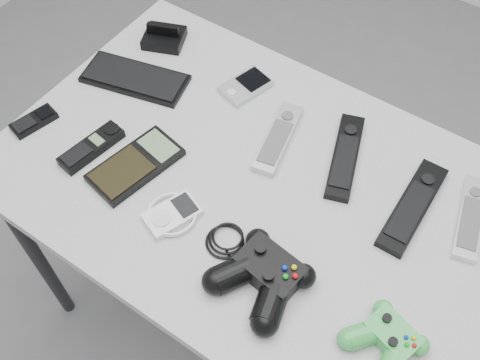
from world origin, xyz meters
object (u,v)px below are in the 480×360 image
Objects in this scene: controller_black at (264,274)px; mobile_phone at (34,121)px; remote_silver_b at (470,217)px; calculator at (135,165)px; cordless_handset at (91,147)px; controller_green at (387,339)px; mp3_player at (172,214)px; desk at (259,200)px; pda_keyboard at (135,78)px; remote_silver_a at (278,138)px; pda at (246,86)px; remote_black_a at (345,156)px; remote_black_b at (413,206)px.

mobile_phone is at bearing -175.51° from controller_black.
remote_silver_b is at bearing 32.63° from mobile_phone.
cordless_handset is at bearing -159.30° from calculator.
remote_silver_b is at bearing 100.91° from controller_green.
controller_green is (0.45, 0.01, 0.01)m from mp3_player.
desk is at bearing 36.39° from calculator.
pda_keyboard is 0.37m from remote_silver_a.
cordless_handset is at bearing -100.92° from pda.
calculator is 0.69× the size of controller_black.
remote_silver_b is at bearing 54.23° from mp3_player.
controller_black reaches higher than controller_green.
pda_keyboard is 0.57m from controller_black.
remote_silver_a is 1.85× the size of mp3_player.
mobile_phone is at bearing -165.47° from cordless_handset.
controller_green reaches higher than remote_black_a.
pda is 0.77× the size of cordless_handset.
remote_black_a is at bearing 48.08° from calculator.
calculator is (-0.61, -0.26, -0.00)m from remote_silver_b.
pda is 0.32m from calculator.
desk is at bearing -88.11° from remote_silver_a.
mp3_player is at bearing 11.16° from mobile_phone.
remote_black_a reaches higher than calculator.
remote_black_b is at bearing -11.00° from pda_keyboard.
cordless_handset is 1.39× the size of mp3_player.
cordless_handset reaches higher than desk.
mp3_player is (-0.37, -0.28, -0.00)m from remote_black_b.
mobile_phone reaches higher than desk.
remote_silver_b reaches higher than pda_keyboard.
cordless_handset is at bearing -167.24° from mp3_player.
remote_silver_a is at bearing 179.52° from remote_black_b.
remote_black_a is at bearing 2.34° from remote_silver_a.
remote_silver_b is 0.42m from controller_black.
remote_silver_a is (-0.03, 0.11, 0.07)m from desk.
controller_green reaches higher than remote_silver_a.
mobile_phone is (-0.32, -0.34, -0.00)m from pda.
desk is at bearing 29.62° from cordless_handset.
controller_black is at bearing -55.26° from desk.
controller_black is (-0.16, -0.29, 0.02)m from remote_black_b.
remote_silver_a reaches higher than pda.
mp3_player is at bearing -62.75° from pda.
controller_black is at bearing 2.82° from cordless_handset.
controller_green is at bearing -108.37° from remote_silver_b.
controller_green is at bearing 6.47° from cordless_handset.
remote_black_a is 0.43m from calculator.
remote_black_b is 0.83× the size of controller_black.
cordless_handset is at bearing 19.47° from mobile_phone.
cordless_handset is 0.11m from calculator.
mp3_player is (-0.21, -0.31, -0.00)m from remote_black_a.
mobile_phone is at bearing -163.03° from remote_silver_a.
remote_silver_b and mp3_player have the same top height.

